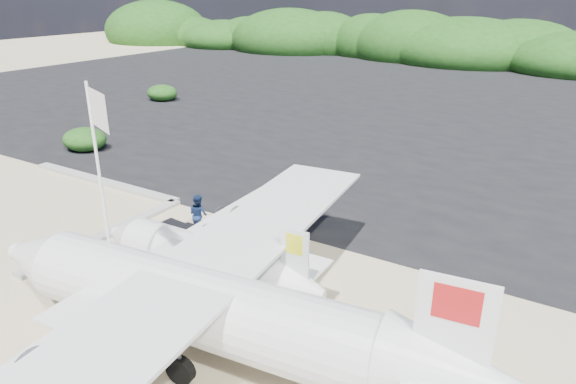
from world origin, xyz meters
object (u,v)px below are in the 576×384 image
flagpole (121,321)px  crew_c (270,262)px  crew_a (209,253)px  crew_b (198,215)px  aircraft_small (375,81)px  baggage_cart (190,274)px  signboard (267,343)px

flagpole → crew_c: flagpole is taller
crew_a → crew_b: 3.41m
crew_b → aircraft_small: bearing=-68.5°
baggage_cart → flagpole: size_ratio=0.43×
crew_a → aircraft_small: 37.82m
aircraft_small → signboard: bearing=107.4°
flagpole → crew_c: 4.41m
crew_a → crew_c: bearing=-164.8°
flagpole → crew_a: (0.79, 2.81, 0.98)m
baggage_cart → crew_b: crew_b is taller
signboard → crew_a: crew_a is taller
signboard → crew_a: (-3.08, 1.50, 0.98)m
signboard → crew_b: 6.80m
baggage_cart → crew_a: bearing=-1.1°
crew_b → aircraft_small: (-7.46, 34.13, -0.76)m
flagpole → signboard: bearing=18.6°
crew_b → aircraft_small: size_ratio=0.20×
flagpole → crew_b: (-1.67, 5.16, 0.76)m
aircraft_small → flagpole: bearing=101.6°
crew_c → flagpole: bearing=66.9°
crew_c → aircraft_small: 37.59m
flagpole → aircraft_small: (-9.13, 39.29, 0.00)m
baggage_cart → crew_b: 2.91m
crew_a → crew_b: size_ratio=1.28×
crew_b → crew_c: (4.16, -1.61, 0.06)m
signboard → crew_c: crew_c is taller
flagpole → crew_a: flagpole is taller
flagpole → crew_c: size_ratio=3.88×
signboard → flagpole: bearing=178.4°
baggage_cart → signboard: (3.94, -1.54, 0.00)m
signboard → aircraft_small: bearing=88.7°
baggage_cart → crew_c: bearing=17.0°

